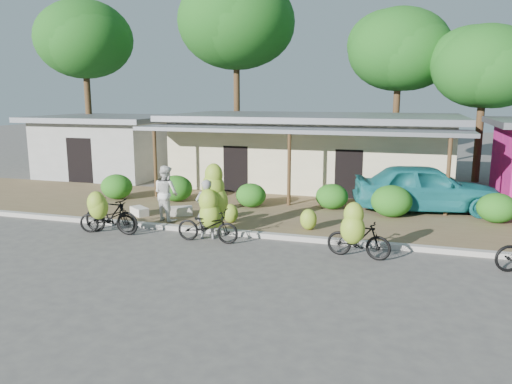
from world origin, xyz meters
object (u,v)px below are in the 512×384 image
tree_back_left (82,38)px  bike_far_left (106,216)px  teal_van (425,188)px  tree_far_center (234,20)px  sack_near (180,211)px  tree_near_right (480,64)px  bike_center (211,210)px  vendor (207,209)px  sack_far (139,211)px  bike_left (109,214)px  bike_right (357,234)px  tree_center_right (396,48)px  bystander (166,193)px

tree_back_left → bike_far_left: size_ratio=5.06×
teal_van → tree_far_center: bearing=36.7°
tree_far_center → sack_near: bearing=-79.1°
tree_near_right → bike_center: tree_near_right is taller
vendor → tree_back_left: bearing=-60.0°
bike_far_left → sack_far: bike_far_left is taller
bike_left → teal_van: (9.38, 5.60, 0.33)m
tree_near_right → bike_center: 16.49m
tree_near_right → bike_right: (-4.23, -13.90, -4.97)m
tree_far_center → tree_center_right: bearing=3.2°
bike_far_left → sack_far: size_ratio=2.49×
sack_far → teal_van: 10.19m
sack_near → vendor: bearing=-47.2°
bike_far_left → sack_far: (-0.03, 2.05, -0.31)m
tree_center_right → sack_near: tree_center_right is taller
teal_van → tree_back_left: bearing=59.4°
bystander → tree_back_left: bearing=-21.2°
tree_center_right → vendor: size_ratio=4.86×
bike_right → bystander: bearing=82.3°
tree_back_left → bike_right: tree_back_left is taller
bike_far_left → bike_left: bearing=-94.6°
bike_far_left → bike_left: bike_left is taller
bike_right → tree_back_left: bearing=62.5°
bike_right → vendor: 4.55m
tree_near_right → teal_van: bearing=-106.7°
bike_far_left → bystander: bearing=-47.7°
vendor → bystander: bearing=-48.6°
sack_far → vendor: size_ratio=0.41×
tree_far_center → bike_right: size_ratio=6.22×
bike_left → tree_near_right: bearing=-37.8°
tree_center_right → teal_van: (1.59, -10.04, -5.72)m
tree_far_center → bike_center: 17.14m
bike_far_left → bike_right: bike_right is taller
sack_far → bike_left: bearing=-86.1°
tree_center_right → teal_van: size_ratio=1.74×
bike_left → vendor: bearing=-78.8°
sack_far → vendor: 3.64m
bike_far_left → sack_far: bearing=-11.3°
sack_far → bystander: 1.51m
tree_center_right → bike_center: size_ratio=3.89×
bike_center → vendor: 0.16m
bike_far_left → bike_right: 7.67m
bike_right → bystander: size_ratio=0.95×
bike_far_left → bike_center: bearing=-95.2°
tree_near_right → bike_right: tree_near_right is taller
tree_far_center → vendor: tree_far_center is taller
bike_center → sack_far: bearing=63.4°
tree_center_right → bystander: bearing=-115.6°
tree_back_left → sack_far: 15.34m
vendor → bike_left: bearing=-8.3°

